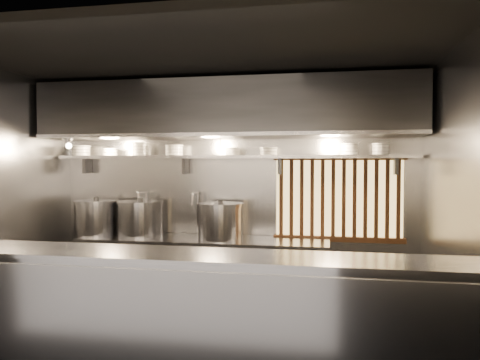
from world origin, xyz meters
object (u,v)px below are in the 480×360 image
(stock_pot_mid, at_px, (140,218))
(stock_pot_right, at_px, (220,221))
(heat_lamp, at_px, (68,141))
(stock_pot_left, at_px, (96,217))
(pendant_bulb, at_px, (220,150))

(stock_pot_mid, bearing_deg, stock_pot_right, -5.24)
(heat_lamp, relative_size, stock_pot_mid, 0.57)
(stock_pot_mid, height_order, stock_pot_right, same)
(stock_pot_left, xyz_separation_m, stock_pot_right, (1.63, -0.07, -0.00))
(pendant_bulb, bearing_deg, stock_pot_right, -76.13)
(pendant_bulb, distance_m, stock_pot_right, 0.85)
(pendant_bulb, relative_size, stock_pot_right, 0.32)
(pendant_bulb, xyz_separation_m, stock_pot_left, (-1.60, -0.05, -0.84))
(pendant_bulb, distance_m, stock_pot_left, 1.81)
(heat_lamp, height_order, stock_pot_right, heat_lamp)
(heat_lamp, xyz_separation_m, stock_pot_left, (0.20, 0.30, -0.95))
(heat_lamp, height_order, stock_pot_left, heat_lamp)
(heat_lamp, relative_size, stock_pot_right, 0.59)
(stock_pot_right, bearing_deg, stock_pot_mid, 174.76)
(heat_lamp, xyz_separation_m, pendant_bulb, (1.80, 0.35, -0.11))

